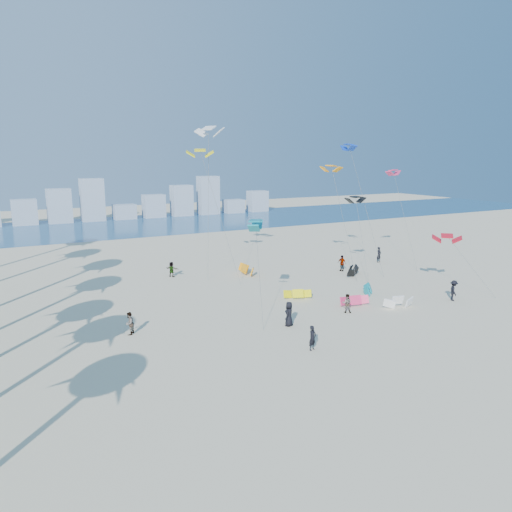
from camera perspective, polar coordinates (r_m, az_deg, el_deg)
name	(u,v)px	position (r m, az deg, el deg)	size (l,w,h in m)	color
ground	(346,394)	(28.20, 10.35, -15.42)	(220.00, 220.00, 0.00)	beige
ocean	(96,228)	(93.75, -18.05, 3.15)	(220.00, 220.00, 0.00)	navy
kitesurfer_near	(312,338)	(33.32, 6.55, -9.40)	(0.61, 0.40, 1.68)	black
kitesurfer_mid	(347,303)	(41.39, 10.48, -5.40)	(0.77, 0.60, 1.58)	gray
kitesurfers_far	(305,284)	(46.63, 5.65, -3.21)	(33.82, 21.82, 1.89)	black
grounded_kites	(324,284)	(48.48, 7.90, -3.23)	(13.13, 19.17, 1.03)	#FAED0D
flying_kites	(300,170)	(50.61, 5.09, 9.89)	(27.59, 23.85, 16.32)	#0D8C9D
distant_skyline	(79,206)	(103.02, -19.81, 5.47)	(85.00, 3.00, 8.40)	#9EADBF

